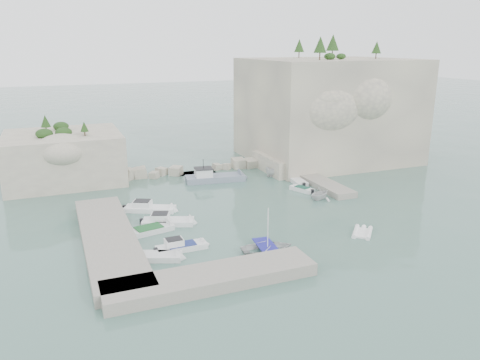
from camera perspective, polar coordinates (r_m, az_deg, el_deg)
name	(u,v)px	position (r m, az deg, el deg)	size (l,w,h in m)	color
ground	(259,218)	(54.18, 2.38, -4.70)	(400.00, 400.00, 0.00)	#4C7367
cliff_east	(327,110)	(82.57, 10.58, 8.43)	(26.00, 22.00, 17.00)	beige
cliff_terrace	(288,162)	(74.73, 5.83, 2.15)	(8.00, 10.00, 2.50)	beige
outcrop_west	(64,157)	(72.82, -20.64, 2.62)	(16.00, 14.00, 7.00)	beige
quay_west	(109,239)	(48.99, -15.70, -6.97)	(5.00, 24.00, 1.10)	#9E9689
quay_south	(212,278)	(40.00, -3.48, -11.84)	(18.00, 4.00, 1.10)	#9E9689
ledge_east	(316,180)	(68.48, 9.27, -0.04)	(3.00, 16.00, 0.80)	#9E9689
breakwater	(196,168)	(73.34, -5.40, 1.44)	(28.00, 3.00, 1.40)	beige
motorboat_a	(150,211)	(57.50, -10.91, -3.73)	(6.69, 1.99, 1.40)	white
motorboat_b	(168,224)	(53.11, -8.75, -5.33)	(6.25, 2.04, 1.40)	white
motorboat_c	(149,232)	(51.22, -11.03, -6.28)	(5.66, 2.06, 0.70)	silver
motorboat_d	(182,250)	(46.59, -7.10, -8.44)	(5.44, 1.62, 1.40)	white
motorboat_e	(160,259)	(44.99, -9.71, -9.49)	(4.43, 1.81, 0.70)	silver
rowboat	(267,252)	(45.91, 3.37, -8.73)	(3.65, 5.11, 1.06)	silver
inflatable_dinghy	(362,234)	(51.54, 14.68, -6.38)	(3.61, 1.75, 0.44)	white
tender_east_a	(319,199)	(61.57, 9.65, -2.31)	(3.01, 3.49, 1.84)	silver
tender_east_b	(302,191)	(64.52, 7.55, -1.35)	(3.77, 1.28, 0.70)	white
tender_east_c	(297,183)	(68.36, 6.98, -0.32)	(4.96, 1.60, 0.70)	silver
tender_east_d	(280,176)	(71.45, 4.90, 0.47)	(1.76, 4.69, 1.81)	silver
work_boat	(215,181)	(68.78, -3.04, -0.12)	(9.46, 2.79, 2.20)	slate
rowboat_mast	(268,227)	(44.86, 3.42, -5.68)	(0.10, 0.10, 4.20)	white
vegetation	(299,53)	(80.44, 7.16, 15.11)	(53.48, 13.88, 13.40)	#1E4219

